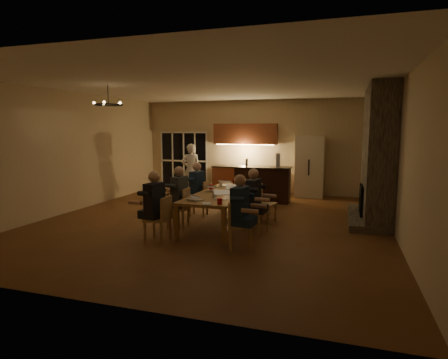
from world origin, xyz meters
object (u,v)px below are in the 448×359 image
Objects in this scene: redcup_mid at (211,187)px; plate_far at (250,189)px; chair_left_near at (157,219)px; person_right_near at (240,212)px; bar_bottle at (247,162)px; laptop_a at (195,195)px; dining_table at (223,208)px; redcup_near at (220,201)px; plate_near at (230,197)px; person_left_near at (155,206)px; chandelier at (108,105)px; laptop_d at (232,188)px; mug_mid at (233,187)px; mug_back at (220,185)px; laptop_f at (245,183)px; bar_island at (263,184)px; mug_front at (215,194)px; laptop_b at (222,194)px; chair_right_near at (240,225)px; person_right_mid at (253,201)px; plate_left at (195,197)px; chair_right_mid at (256,212)px; laptop_e at (227,181)px; person_left_far at (197,190)px; person_left_mid at (179,197)px; can_cola at (234,181)px; can_right at (245,189)px; bar_blender at (278,160)px; redcup_far at (245,183)px; chair_right_far at (266,203)px; standing_person at (191,170)px; refrigerator at (310,166)px; can_silver at (214,195)px.

redcup_mid is 0.52× the size of plate_far.
person_right_near is at bearing 91.35° from chair_left_near.
bar_bottle reaches higher than plate_far.
chair_left_near is 0.91m from laptop_a.
dining_table is 25.36× the size of redcup_near.
plate_near and plate_far have the same top height.
person_left_near is 2.12× the size of chandelier.
bar_bottle reaches higher than laptop_d.
person_right_near is 2.36m from mug_mid.
mug_back is (-0.56, 0.83, -0.06)m from laptop_d.
laptop_d reaches higher than mug_mid.
plate_near is at bearing -76.07° from mug_mid.
laptop_f is at bearing 74.45° from dining_table.
bar_island is 17.31× the size of mug_front.
plate_near is at bearing -12.51° from mug_front.
laptop_b is 2.67× the size of redcup_mid.
chair_right_near is 7.42× the size of redcup_near.
plate_left is (-1.18, -0.33, 0.07)m from person_right_mid.
laptop_e is (-1.11, 1.47, 0.42)m from chair_right_mid.
bar_bottle is at bearing 97.33° from redcup_near.
person_left_far is at bearing -178.15° from chair_left_near.
chair_left_near is at bearing 8.55° from person_left_mid.
person_left_mid is 1.89m from laptop_f.
laptop_b is 2.32m from can_cola.
laptop_a is at bearing -100.57° from mug_mid.
bar_blender reaches higher than can_right.
person_left_far is 13.80× the size of mug_back.
laptop_d is 2.99m from bar_bottle.
dining_table is 25.36× the size of redcup_far.
chair_right_far is 0.64× the size of person_right_near.
laptop_b is at bearing -61.00° from redcup_mid.
standing_person is at bearing 136.60° from laptop_f.
redcup_near is at bearing -82.67° from bar_bottle.
redcup_mid is at bearing 176.08° from can_right.
plate_left is at bearing -110.46° from refrigerator.
laptop_d is 0.76m from plate_far.
person_right_near is at bearing -47.63° from can_silver.
can_silver is (-0.21, 0.08, -0.05)m from laptop_b.
person_right_near is 5.94× the size of plate_far.
redcup_far is (-0.12, -1.67, 0.27)m from bar_island.
bar_blender is at bearing 170.84° from person_left_near.
chair_right_mid is 3.63m from bar_blender.
laptop_b is at bearing 45.92° from person_left_far.
person_left_mid is 1.47m from redcup_near.
mug_front is (0.25, 0.54, -0.06)m from laptop_a.
laptop_e is 1.77m from can_silver.
redcup_far is at bearing 55.66° from chair_right_far.
can_silver reaches higher than plate_far.
mug_front reaches higher than plate_near.
bar_bottle is at bearing 172.68° from chair_left_near.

